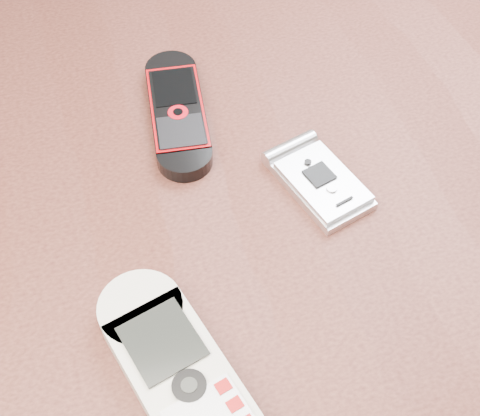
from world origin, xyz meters
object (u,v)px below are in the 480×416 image
table (235,290)px  motorola_razr (321,182)px  nokia_white (185,383)px  nokia_black_red (177,111)px

table → motorola_razr: (0.07, 0.01, 0.11)m
motorola_razr → nokia_white: bearing=-153.1°
table → nokia_black_red: 0.16m
nokia_white → motorola_razr: size_ratio=1.91×
table → motorola_razr: bearing=6.6°
nokia_black_red → motorola_razr: size_ratio=1.60×
nokia_black_red → motorola_razr: bearing=-43.5°
table → nokia_black_red: size_ratio=8.25×
table → nokia_white: size_ratio=6.91×
nokia_black_red → motorola_razr: (0.09, -0.11, -0.00)m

